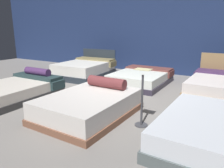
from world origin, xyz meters
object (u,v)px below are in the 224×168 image
(bed_0, at_px, (17,89))
(bed_1, at_px, (90,105))
(bed_2, at_px, (210,131))
(bed_4, at_px, (141,78))
(bed_5, at_px, (220,86))
(price_sign, at_px, (142,104))
(bed_3, at_px, (85,69))

(bed_0, height_order, bed_1, bed_1)
(bed_2, distance_m, bed_4, 3.75)
(bed_5, distance_m, price_sign, 3.04)
(bed_3, relative_size, price_sign, 2.01)
(bed_3, xyz_separation_m, bed_4, (2.25, -0.02, -0.08))
(bed_1, distance_m, price_sign, 1.11)
(bed_1, relative_size, bed_5, 0.96)
(bed_2, xyz_separation_m, bed_5, (-0.07, 2.92, 0.03))
(bed_0, xyz_separation_m, bed_5, (4.53, 2.87, 0.03))
(bed_0, distance_m, bed_5, 5.36)
(bed_0, distance_m, bed_2, 4.60)
(bed_0, relative_size, bed_3, 0.97)
(bed_0, relative_size, bed_1, 0.98)
(bed_0, relative_size, bed_4, 0.99)
(bed_3, xyz_separation_m, price_sign, (3.43, -2.86, 0.13))
(bed_0, height_order, price_sign, price_sign)
(bed_3, distance_m, bed_4, 2.25)
(bed_0, bearing_deg, bed_5, 32.20)
(bed_5, relative_size, price_sign, 2.08)
(bed_0, distance_m, bed_1, 2.35)
(bed_0, xyz_separation_m, bed_1, (2.35, -0.05, 0.02))
(bed_1, height_order, bed_3, bed_3)
(bed_3, relative_size, bed_4, 1.02)
(bed_2, bearing_deg, bed_1, -178.14)
(bed_4, xyz_separation_m, bed_5, (2.27, -0.01, 0.04))
(bed_1, relative_size, price_sign, 1.99)
(bed_2, relative_size, price_sign, 2.03)
(bed_3, height_order, bed_5, bed_5)
(bed_0, xyz_separation_m, bed_4, (2.26, 2.88, -0.01))
(bed_4, distance_m, bed_5, 2.27)
(bed_2, relative_size, bed_3, 1.01)
(bed_1, distance_m, bed_5, 3.65)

